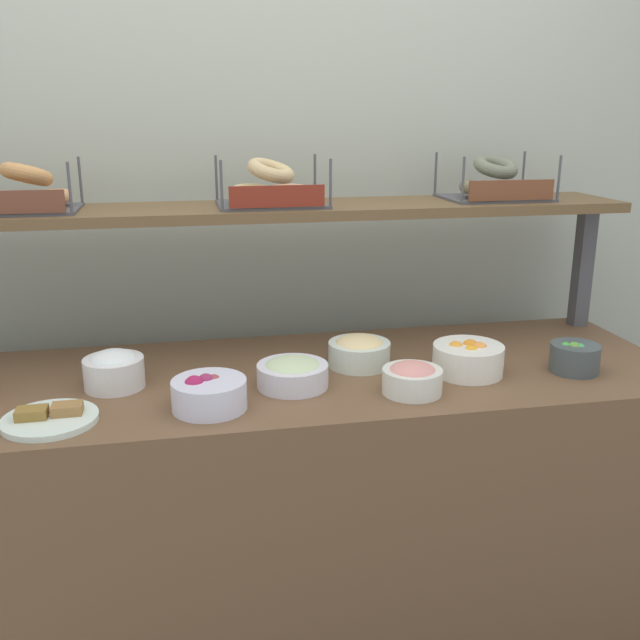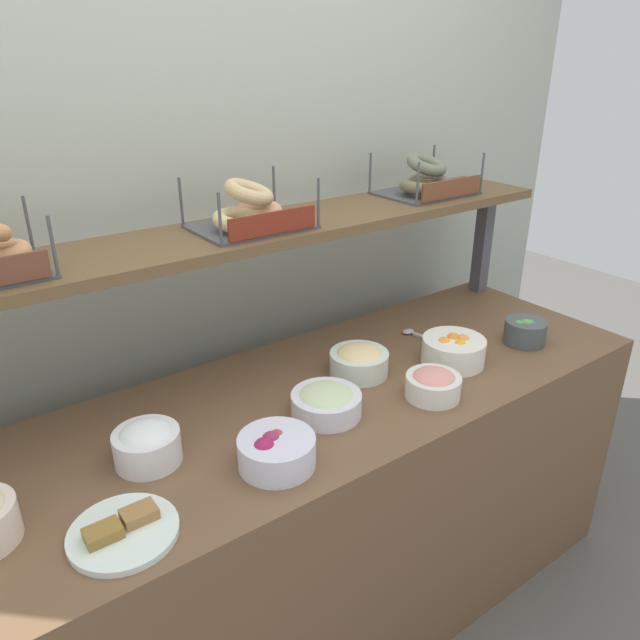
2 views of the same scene
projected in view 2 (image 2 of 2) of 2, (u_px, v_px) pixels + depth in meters
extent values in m
plane|color=#595651|center=(313.00, 612.00, 2.04)|extent=(8.00, 8.00, 0.00)
cube|color=#AFB7A6|center=(212.00, 232.00, 1.95)|extent=(3.36, 0.06, 2.40)
cube|color=brown|center=(312.00, 514.00, 1.86)|extent=(2.16, 0.70, 0.85)
cube|color=#4C4C51|center=(483.00, 242.00, 2.36)|extent=(0.05, 0.05, 0.40)
cube|color=brown|center=(255.00, 231.00, 1.72)|extent=(2.12, 0.32, 0.03)
cylinder|color=white|center=(277.00, 452.00, 1.40)|extent=(0.18, 0.18, 0.07)
sphere|color=#A24145|center=(277.00, 437.00, 1.41)|extent=(0.04, 0.04, 0.04)
sphere|color=#942C55|center=(271.00, 441.00, 1.39)|extent=(0.05, 0.05, 0.05)
sphere|color=#A61F51|center=(264.00, 448.00, 1.36)|extent=(0.05, 0.05, 0.05)
cylinder|color=white|center=(433.00, 386.00, 1.68)|extent=(0.15, 0.15, 0.06)
ellipsoid|color=pink|center=(434.00, 378.00, 1.66)|extent=(0.12, 0.12, 0.04)
cylinder|color=white|center=(147.00, 447.00, 1.41)|extent=(0.16, 0.16, 0.08)
ellipsoid|color=white|center=(146.00, 435.00, 1.39)|extent=(0.12, 0.12, 0.06)
cylinder|color=#454F51|center=(525.00, 332.00, 1.98)|extent=(0.13, 0.13, 0.08)
sphere|color=#46A758|center=(530.00, 325.00, 1.97)|extent=(0.04, 0.04, 0.04)
sphere|color=#60983C|center=(527.00, 326.00, 1.96)|extent=(0.04, 0.04, 0.04)
sphere|color=#6DA352|center=(525.00, 324.00, 1.98)|extent=(0.03, 0.03, 0.03)
sphere|color=green|center=(519.00, 325.00, 1.96)|extent=(0.03, 0.03, 0.03)
sphere|color=#63A83F|center=(526.00, 325.00, 1.96)|extent=(0.04, 0.04, 0.04)
cylinder|color=white|center=(326.00, 404.00, 1.59)|extent=(0.19, 0.19, 0.06)
ellipsoid|color=beige|center=(326.00, 396.00, 1.58)|extent=(0.15, 0.15, 0.04)
cylinder|color=white|center=(453.00, 351.00, 1.85)|extent=(0.19, 0.19, 0.08)
sphere|color=#F69F34|center=(444.00, 344.00, 1.83)|extent=(0.05, 0.05, 0.05)
sphere|color=#F99843|center=(463.00, 342.00, 1.85)|extent=(0.05, 0.05, 0.05)
sphere|color=#F6A92A|center=(460.00, 346.00, 1.82)|extent=(0.04, 0.04, 0.04)
sphere|color=orange|center=(453.00, 340.00, 1.86)|extent=(0.05, 0.05, 0.05)
cylinder|color=white|center=(359.00, 363.00, 1.79)|extent=(0.18, 0.18, 0.07)
ellipsoid|color=#F3D793|center=(359.00, 354.00, 1.78)|extent=(0.14, 0.14, 0.05)
cylinder|color=white|center=(124.00, 532.00, 1.20)|extent=(0.22, 0.22, 0.01)
cube|color=olive|center=(103.00, 533.00, 1.17)|extent=(0.07, 0.05, 0.02)
cube|color=#9E703D|center=(139.00, 514.00, 1.22)|extent=(0.07, 0.05, 0.02)
cube|color=#B7B7BC|center=(431.00, 339.00, 2.01)|extent=(0.04, 0.14, 0.01)
ellipsoid|color=#B7B7BC|center=(408.00, 331.00, 2.06)|extent=(0.04, 0.03, 0.01)
cylinder|color=#4C4C51|center=(53.00, 248.00, 1.29)|extent=(0.01, 0.01, 0.14)
cylinder|color=#4C4C51|center=(28.00, 225.00, 1.46)|extent=(0.01, 0.01, 0.14)
cube|color=#4C4C51|center=(251.00, 226.00, 1.69)|extent=(0.31, 0.24, 0.01)
cylinder|color=#4C4C51|center=(220.00, 220.00, 1.50)|extent=(0.01, 0.01, 0.14)
cylinder|color=#4C4C51|center=(318.00, 203.00, 1.66)|extent=(0.01, 0.01, 0.14)
cylinder|color=#4C4C51|center=(181.00, 203.00, 1.67)|extent=(0.01, 0.01, 0.14)
cylinder|color=#4C4C51|center=(274.00, 189.00, 1.83)|extent=(0.01, 0.01, 0.14)
cube|color=maroon|center=(273.00, 223.00, 1.59)|extent=(0.27, 0.01, 0.06)
torus|color=#D5BA7D|center=(238.00, 220.00, 1.63)|extent=(0.19, 0.19, 0.06)
torus|color=#DFA47D|center=(258.00, 212.00, 1.73)|extent=(0.19, 0.19, 0.05)
torus|color=#D2B47B|center=(249.00, 192.00, 1.65)|extent=(0.20, 0.20, 0.08)
cube|color=#4C4C51|center=(425.00, 193.00, 2.09)|extent=(0.32, 0.24, 0.01)
cylinder|color=#4C4C51|center=(418.00, 185.00, 1.90)|extent=(0.01, 0.01, 0.14)
cylinder|color=#4C4C51|center=(482.00, 174.00, 2.06)|extent=(0.01, 0.01, 0.14)
cylinder|color=#4C4C51|center=(370.00, 174.00, 2.07)|extent=(0.01, 0.01, 0.14)
cylinder|color=#4C4C51|center=(433.00, 164.00, 2.23)|extent=(0.01, 0.01, 0.14)
cube|color=brown|center=(451.00, 188.00, 1.99)|extent=(0.27, 0.01, 0.06)
torus|color=#6D6547|center=(420.00, 187.00, 2.03)|extent=(0.15, 0.15, 0.06)
torus|color=#775F50|center=(427.00, 182.00, 2.13)|extent=(0.18, 0.18, 0.05)
torus|color=slate|center=(427.00, 165.00, 2.05)|extent=(0.19, 0.19, 0.08)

